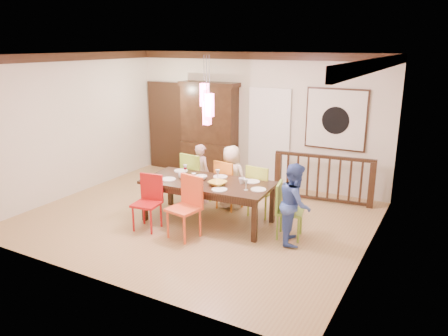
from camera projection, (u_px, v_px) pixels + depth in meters
The scene contains 37 objects.
floor at pixel (197, 217), 8.01m from camera, with size 6.00×6.00×0.00m, color #A17B4E.
ceiling at pixel (194, 55), 7.21m from camera, with size 6.00×6.00×0.00m, color white.
wall_back at pixel (256, 119), 9.72m from camera, with size 6.00×6.00×0.00m, color beige.
wall_left at pixel (73, 125), 9.00m from camera, with size 5.00×5.00×0.00m, color beige.
wall_right at pixel (373, 162), 6.23m from camera, with size 5.00×5.00×0.00m, color beige.
crown_molding at pixel (194, 60), 7.23m from camera, with size 6.00×5.00×0.16m, color black, non-canonical shape.
panel_door at pixel (167, 128), 10.90m from camera, with size 1.04×0.07×2.24m, color black.
white_doorway at pixel (269, 139), 9.64m from camera, with size 0.97×0.05×2.22m, color silver.
painting at pixel (336, 119), 8.81m from camera, with size 1.25×0.06×1.25m.
pendant_cluster at pixel (207, 104), 7.27m from camera, with size 0.27×0.21×1.14m.
dining_table at pixel (208, 186), 7.67m from camera, with size 2.33×1.17×0.75m.
chair_far_left at pixel (197, 174), 8.63m from camera, with size 0.51×0.51×1.03m.
chair_far_mid at pixel (230, 181), 8.34m from camera, with size 0.50×0.50×0.96m.
chair_far_right at pixel (262, 186), 7.99m from camera, with size 0.46×0.46×0.97m.
chair_near_left at pixel (146, 199), 7.38m from camera, with size 0.48×0.48×0.94m.
chair_near_mid at pixel (184, 204), 7.05m from camera, with size 0.53×0.53×1.02m.
chair_end_right at pixel (290, 207), 7.07m from camera, with size 0.49×0.49×0.92m.
china_hutch at pixel (209, 131), 10.13m from camera, with size 1.42×0.46×2.24m.
balustrade at pixel (323, 178), 8.70m from camera, with size 1.99×0.31×0.96m.
person_far_left at pixel (201, 173), 8.67m from camera, with size 0.43×0.28×1.19m, color beige.
person_far_mid at pixel (231, 177), 8.33m from camera, with size 0.60×0.39×1.24m, color beige.
person_end_right at pixel (295, 204), 6.87m from camera, with size 0.63×0.49×1.30m, color #3B56A5.
serving_bowl at pixel (218, 183), 7.43m from camera, with size 0.30×0.30×0.07m, color gold.
small_bowl at pixel (201, 178), 7.75m from camera, with size 0.21×0.21×0.07m, color white.
cup_left at pixel (182, 176), 7.80m from camera, with size 0.12×0.12×0.10m, color silver.
cup_right at pixel (242, 181), 7.51m from camera, with size 0.11×0.11×0.10m, color silver.
plate_far_left at pixel (181, 171), 8.26m from camera, with size 0.26×0.26×0.01m, color white.
plate_far_mid at pixel (220, 177), 7.89m from camera, with size 0.26×0.26×0.01m, color white.
plate_far_right at pixel (252, 181), 7.62m from camera, with size 0.26×0.26×0.01m, color white.
plate_near_left at pixel (168, 179), 7.75m from camera, with size 0.26×0.26×0.01m, color white.
plate_near_mid at pixel (219, 190), 7.20m from camera, with size 0.26×0.26×0.01m, color white.
plate_end_right at pixel (258, 190), 7.20m from camera, with size 0.26×0.26×0.01m, color white.
wine_glass_a at pixel (185, 170), 8.01m from camera, with size 0.08×0.08×0.19m, color #590C19, non-canonical shape.
wine_glass_b at pixel (218, 175), 7.70m from camera, with size 0.08×0.08×0.19m, color silver, non-canonical shape.
wine_glass_c at pixel (194, 179), 7.49m from camera, with size 0.08×0.08×0.19m, color #590C19, non-canonical shape.
wine_glass_d at pixel (246, 185), 7.17m from camera, with size 0.08×0.08×0.19m, color silver, non-canonical shape.
napkin at pixel (197, 186), 7.39m from camera, with size 0.18×0.14×0.01m, color #D83359.
Camera 1 is at (4.02, -6.29, 3.09)m, focal length 35.00 mm.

